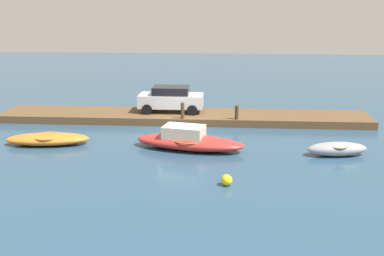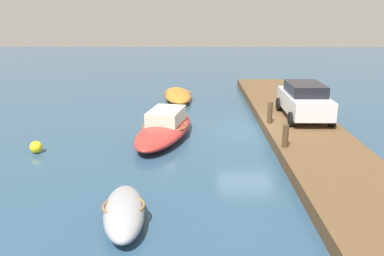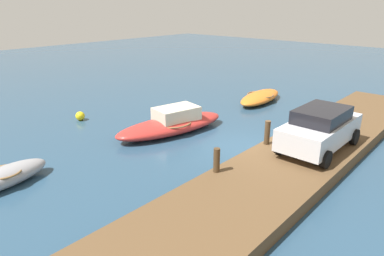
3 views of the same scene
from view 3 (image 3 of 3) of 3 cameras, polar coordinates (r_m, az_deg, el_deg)
The scene contains 9 objects.
ground_plane at distance 14.94m, azimuth 8.93°, elevation -3.23°, with size 84.00×84.00×0.00m, color navy.
dock_platform at distance 13.82m, azimuth 17.31°, elevation -4.85°, with size 23.26×3.32×0.47m, color brown.
rowboat_orange at distance 21.97m, azimuth 11.22°, elevation 5.05°, with size 4.50×2.06×0.60m.
dinghy_grey at distance 13.24m, azimuth -28.53°, elevation -7.07°, with size 3.09×1.46×0.68m.
motorboat_red at distance 16.35m, azimuth -3.30°, elevation 0.80°, with size 5.97×3.01×1.21m.
mooring_post_west at distance 11.56m, azimuth 4.10°, elevation -5.33°, with size 0.22×0.22×0.85m, color #47331E.
mooring_post_mid_west at distance 14.07m, azimuth 12.34°, elevation -0.74°, with size 0.22×0.22×0.98m, color #47331E.
parked_car at distance 14.03m, azimuth 20.45°, elevation -0.02°, with size 4.09×1.99×1.64m.
marker_buoy at distance 19.04m, azimuth -18.02°, elevation 1.91°, with size 0.48×0.48×0.48m, color yellow.
Camera 3 is at (-11.64, -7.34, 5.82)m, focal length 32.22 mm.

